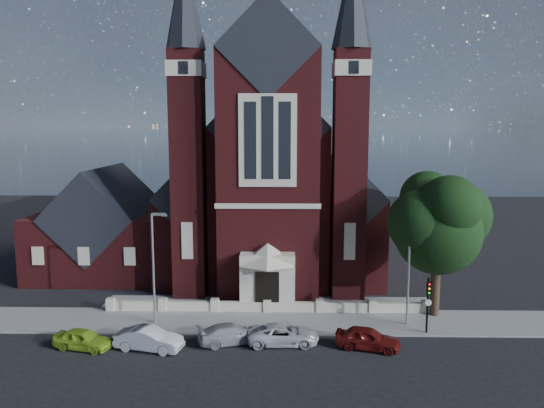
{
  "coord_description": "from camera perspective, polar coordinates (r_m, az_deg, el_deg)",
  "views": [
    {
      "loc": [
        1.17,
        -32.24,
        14.05
      ],
      "look_at": [
        0.25,
        12.0,
        7.58
      ],
      "focal_mm": 35.0,
      "sensor_mm": 36.0,
      "label": 1
    }
  ],
  "objects": [
    {
      "name": "pavement_strip",
      "position": [
        39.35,
        -0.6,
        -12.59
      ],
      "size": [
        60.0,
        5.0,
        0.12
      ],
      "primitive_type": "cube",
      "color": "gray",
      "rests_on": "ground"
    },
    {
      "name": "church",
      "position": [
        55.5,
        -0.02,
        2.26
      ],
      "size": [
        20.01,
        34.9,
        29.2
      ],
      "color": "#541617",
      "rests_on": "ground"
    },
    {
      "name": "car_dark_red",
      "position": [
        35.31,
        10.25,
        -14.02
      ],
      "size": [
        4.42,
        2.69,
        1.41
      ],
      "primitive_type": "imported",
      "rotation": [
        0.0,
        0.0,
        1.3
      ],
      "color": "maroon",
      "rests_on": "ground"
    },
    {
      "name": "car_silver_a",
      "position": [
        35.5,
        -13.09,
        -13.97
      ],
      "size": [
        4.55,
        2.39,
        1.43
      ],
      "primitive_type": "imported",
      "rotation": [
        0.0,
        0.0,
        1.36
      ],
      "color": "#B9BBC2",
      "rests_on": "ground"
    },
    {
      "name": "forecourt_paving",
      "position": [
        43.11,
        -0.43,
        -10.7
      ],
      "size": [
        26.0,
        3.0,
        0.14
      ],
      "primitive_type": "cube",
      "color": "gray",
      "rests_on": "ground"
    },
    {
      "name": "car_white_suv",
      "position": [
        35.5,
        1.19,
        -13.86
      ],
      "size": [
        4.76,
        2.36,
        1.3
      ],
      "primitive_type": "imported",
      "rotation": [
        0.0,
        0.0,
        1.62
      ],
      "color": "silver",
      "rests_on": "ground"
    },
    {
      "name": "street_lamp_left",
      "position": [
        38.53,
        -12.54,
        -6.08
      ],
      "size": [
        1.16,
        0.22,
        8.09
      ],
      "color": "gray",
      "rests_on": "ground"
    },
    {
      "name": "ground",
      "position": [
        49.3,
        -0.21,
        -8.24
      ],
      "size": [
        120.0,
        120.0,
        0.0
      ],
      "primitive_type": "plane",
      "color": "black",
      "rests_on": "ground"
    },
    {
      "name": "street_tree",
      "position": [
        40.26,
        17.68,
        -2.22
      ],
      "size": [
        6.4,
        6.6,
        10.7
      ],
      "color": "black",
      "rests_on": "ground"
    },
    {
      "name": "car_silver_b",
      "position": [
        35.75,
        -4.35,
        -13.73
      ],
      "size": [
        4.77,
        3.15,
        1.29
      ],
      "primitive_type": "imported",
      "rotation": [
        0.0,
        0.0,
        1.9
      ],
      "color": "#A2A4AA",
      "rests_on": "ground"
    },
    {
      "name": "car_lime_van",
      "position": [
        36.81,
        -19.67,
        -13.53
      ],
      "size": [
        4.05,
        2.36,
        1.29
      ],
      "primitive_type": "imported",
      "rotation": [
        0.0,
        0.0,
        1.34
      ],
      "color": "#94C327",
      "rests_on": "ground"
    },
    {
      "name": "forecourt_wall",
      "position": [
        41.22,
        -0.51,
        -11.6
      ],
      "size": [
        24.0,
        0.4,
        0.9
      ],
      "primitive_type": "cube",
      "color": "beige",
      "rests_on": "ground"
    },
    {
      "name": "parish_hall",
      "position": [
        54.03,
        -17.38,
        -2.77
      ],
      "size": [
        12.0,
        12.2,
        10.24
      ],
      "color": "#541617",
      "rests_on": "ground"
    },
    {
      "name": "street_lamp_right",
      "position": [
        38.5,
        14.64,
        -6.16
      ],
      "size": [
        1.16,
        0.22,
        8.09
      ],
      "color": "gray",
      "rests_on": "ground"
    },
    {
      "name": "traffic_signal",
      "position": [
        37.81,
        16.45,
        -9.68
      ],
      "size": [
        0.28,
        0.42,
        4.0
      ],
      "color": "black",
      "rests_on": "ground"
    }
  ]
}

